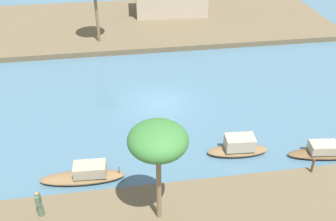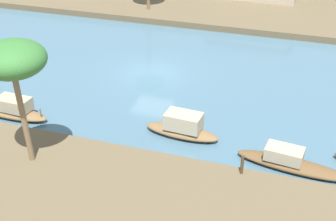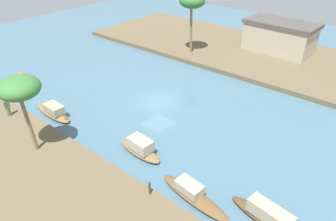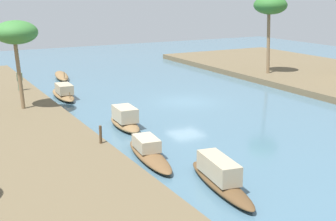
# 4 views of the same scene
# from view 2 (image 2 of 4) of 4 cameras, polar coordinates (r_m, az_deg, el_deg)

# --- Properties ---
(river_water) EXTENTS (74.48, 74.48, 0.00)m
(river_water) POSITION_cam_2_polar(r_m,az_deg,el_deg) (29.66, -2.04, 4.70)
(river_water) COLOR #476B7F
(river_water) RESTS_ON ground
(riverbank_right) EXTENTS (41.42, 15.07, 0.51)m
(riverbank_right) POSITION_cam_2_polar(r_m,az_deg,el_deg) (44.50, 5.45, 13.52)
(riverbank_right) COLOR brown
(riverbank_right) RESTS_ON ground
(sampan_foreground) EXTENTS (4.89, 1.42, 1.15)m
(sampan_foreground) POSITION_cam_2_polar(r_m,az_deg,el_deg) (25.98, -19.18, 0.15)
(sampan_foreground) COLOR brown
(sampan_foreground) RESTS_ON river_water
(sampan_with_red_awning) EXTENTS (3.89, 1.44, 1.29)m
(sampan_with_red_awning) POSITION_cam_2_polar(r_m,az_deg,el_deg) (22.78, 1.83, -2.11)
(sampan_with_red_awning) COLOR brown
(sampan_with_red_awning) RESTS_ON river_water
(sampan_with_tall_canopy) EXTENTS (5.22, 1.71, 1.01)m
(sampan_with_tall_canopy) POSITION_cam_2_polar(r_m,az_deg,el_deg) (21.33, 15.06, -6.24)
(sampan_with_tall_canopy) COLOR brown
(sampan_with_tall_canopy) RESTS_ON river_water
(mooring_post) EXTENTS (0.14, 0.14, 0.91)m
(mooring_post) POSITION_cam_2_polar(r_m,az_deg,el_deg) (19.67, 9.27, -6.68)
(mooring_post) COLOR #4C3823
(mooring_post) RESTS_ON riverbank_left
(palm_tree_left_near) EXTENTS (2.70, 2.70, 5.63)m
(palm_tree_left_near) POSITION_cam_2_polar(r_m,az_deg,el_deg) (19.05, -18.83, 5.94)
(palm_tree_left_near) COLOR #7F6647
(palm_tree_left_near) RESTS_ON riverbank_left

